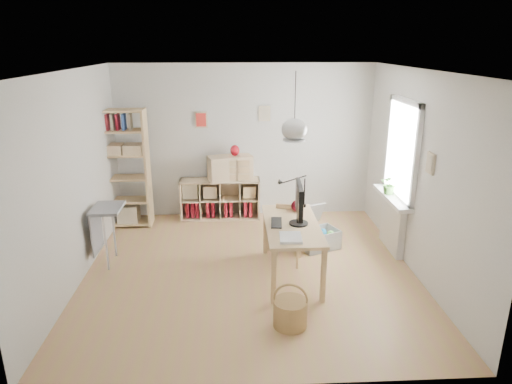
{
  "coord_description": "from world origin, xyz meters",
  "views": [
    {
      "loc": [
        -0.21,
        -5.69,
        3.01
      ],
      "look_at": [
        0.1,
        0.3,
        1.05
      ],
      "focal_mm": 32.0,
      "sensor_mm": 36.0,
      "label": 1
    }
  ],
  "objects_px": {
    "tall_bookshelf": "(124,164)",
    "drawer_chest": "(230,168)",
    "storage_chest": "(317,234)",
    "desk": "(292,230)",
    "monitor": "(299,202)",
    "chair": "(288,231)",
    "cube_shelf": "(219,201)"
  },
  "relations": [
    {
      "from": "cube_shelf",
      "to": "drawer_chest",
      "type": "xyz_separation_m",
      "value": [
        0.21,
        -0.04,
        0.64
      ]
    },
    {
      "from": "tall_bookshelf",
      "to": "monitor",
      "type": "distance_m",
      "value": 3.32
    },
    {
      "from": "cube_shelf",
      "to": "tall_bookshelf",
      "type": "bearing_deg",
      "value": -169.81
    },
    {
      "from": "tall_bookshelf",
      "to": "storage_chest",
      "type": "bearing_deg",
      "value": -18.85
    },
    {
      "from": "drawer_chest",
      "to": "monitor",
      "type": "bearing_deg",
      "value": -84.03
    },
    {
      "from": "desk",
      "to": "drawer_chest",
      "type": "distance_m",
      "value": 2.35
    },
    {
      "from": "tall_bookshelf",
      "to": "drawer_chest",
      "type": "xyz_separation_m",
      "value": [
        1.77,
        0.24,
        -0.15
      ]
    },
    {
      "from": "storage_chest",
      "to": "cube_shelf",
      "type": "bearing_deg",
      "value": 115.9
    },
    {
      "from": "tall_bookshelf",
      "to": "monitor",
      "type": "bearing_deg",
      "value": -36.37
    },
    {
      "from": "storage_chest",
      "to": "monitor",
      "type": "height_order",
      "value": "monitor"
    },
    {
      "from": "desk",
      "to": "storage_chest",
      "type": "xyz_separation_m",
      "value": [
        0.52,
        0.89,
        -0.46
      ]
    },
    {
      "from": "desk",
      "to": "cube_shelf",
      "type": "height_order",
      "value": "desk"
    },
    {
      "from": "desk",
      "to": "drawer_chest",
      "type": "relative_size",
      "value": 2.0
    },
    {
      "from": "chair",
      "to": "drawer_chest",
      "type": "height_order",
      "value": "drawer_chest"
    },
    {
      "from": "cube_shelf",
      "to": "chair",
      "type": "xyz_separation_m",
      "value": [
        1.03,
        -1.79,
        0.17
      ]
    },
    {
      "from": "chair",
      "to": "storage_chest",
      "type": "bearing_deg",
      "value": 55.94
    },
    {
      "from": "chair",
      "to": "storage_chest",
      "type": "relative_size",
      "value": 1.0
    },
    {
      "from": "monitor",
      "to": "chair",
      "type": "bearing_deg",
      "value": 103.69
    },
    {
      "from": "desk",
      "to": "cube_shelf",
      "type": "bearing_deg",
      "value": 114.61
    },
    {
      "from": "cube_shelf",
      "to": "drawer_chest",
      "type": "bearing_deg",
      "value": -11.1
    },
    {
      "from": "desk",
      "to": "chair",
      "type": "distance_m",
      "value": 0.48
    },
    {
      "from": "chair",
      "to": "storage_chest",
      "type": "xyz_separation_m",
      "value": [
        0.52,
        0.45,
        -0.27
      ]
    },
    {
      "from": "desk",
      "to": "tall_bookshelf",
      "type": "height_order",
      "value": "tall_bookshelf"
    },
    {
      "from": "cube_shelf",
      "to": "chair",
      "type": "relative_size",
      "value": 1.71
    },
    {
      "from": "monitor",
      "to": "desk",
      "type": "bearing_deg",
      "value": 172.24
    },
    {
      "from": "storage_chest",
      "to": "drawer_chest",
      "type": "xyz_separation_m",
      "value": [
        -1.34,
        1.3,
        0.74
      ]
    },
    {
      "from": "desk",
      "to": "drawer_chest",
      "type": "bearing_deg",
      "value": 110.36
    },
    {
      "from": "drawer_chest",
      "to": "desk",
      "type": "bearing_deg",
      "value": -85.8
    },
    {
      "from": "desk",
      "to": "monitor",
      "type": "xyz_separation_m",
      "value": [
        0.08,
        -0.02,
        0.4
      ]
    },
    {
      "from": "storage_chest",
      "to": "drawer_chest",
      "type": "relative_size",
      "value": 1.1
    },
    {
      "from": "chair",
      "to": "drawer_chest",
      "type": "distance_m",
      "value": 1.99
    },
    {
      "from": "tall_bookshelf",
      "to": "desk",
      "type": "bearing_deg",
      "value": -37.01
    }
  ]
}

